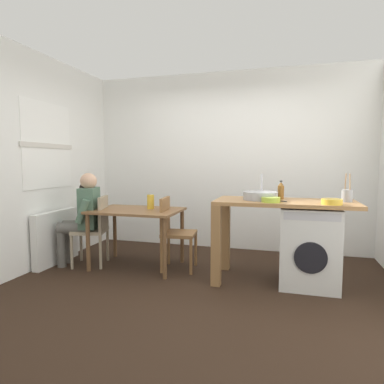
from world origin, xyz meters
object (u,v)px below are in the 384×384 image
Objects in this scene: vase at (151,202)px; colander at (332,201)px; bottle_tall_green at (281,191)px; mixing_bowl at (271,199)px; chair_person_seat at (96,226)px; dining_table at (137,217)px; seated_person at (83,214)px; utensil_crock at (347,195)px; chair_opposite at (173,229)px; washing_machine at (309,246)px.

colander is at bearing -10.69° from vase.
bottle_tall_green is 1.09× the size of mixing_bowl.
chair_person_seat is at bearing -165.61° from vase.
dining_table is 5.68× the size of mixing_bowl.
seated_person is 4.01× the size of utensil_crock.
utensil_crock reaches higher than chair_opposite.
chair_person_seat is 1.03m from chair_opposite.
chair_opposite is at bearing 164.95° from mixing_bowl.
bottle_tall_green is (2.31, 0.13, 0.51)m from chair_person_seat.
bottle_tall_green is at bearing 156.58° from washing_machine.
colander is at bearing -110.66° from chair_person_seat.
chair_opposite reaches higher than washing_machine.
vase is at bearing 169.31° from colander.
seated_person reaches higher than dining_table.
vase is at bearing 174.64° from washing_machine.
seated_person is at bearing -88.06° from chair_opposite.
seated_person is at bearing 90.00° from chair_person_seat.
seated_person reaches higher than mixing_bowl.
vase is (-2.29, 0.13, -0.16)m from utensil_crock.
dining_table is 0.92× the size of seated_person.
chair_person_seat is (-0.55, -0.08, -0.14)m from dining_table.
utensil_crock is (0.77, 0.25, 0.04)m from mixing_bowl.
dining_table is 2.30m from colander.
seated_person is 6.20× the size of mixing_bowl.
vase reaches higher than chair_opposite.
dining_table is at bearing -178.26° from bottle_tall_green.
washing_machine is at bearing -23.42° from bottle_tall_green.
mixing_bowl reaches higher than chair_opposite.
chair_person_seat is 1.05× the size of washing_machine.
bottle_tall_green is 0.68m from utensil_crock.
utensil_crock is at bearing 17.97° from mixing_bowl.
utensil_crock reaches higher than mixing_bowl.
colander is at bearing -49.26° from washing_machine.
colander is (0.59, -0.02, 0.00)m from mixing_bowl.
utensil_crock is (1.96, -0.07, 0.48)m from chair_opposite.
washing_machine is at bearing -5.36° from vase.
dining_table is at bearing -97.99° from chair_person_seat.
washing_machine is at bearing -105.30° from seated_person.
chair_person_seat is at bearing -176.71° from bottle_tall_green.
mixing_bowl is at bearing 178.06° from colander.
dining_table is 0.57m from chair_person_seat.
seated_person reaches higher than washing_machine.
washing_machine is 4.72× the size of vase.
mixing_bowl is 0.97× the size of colander.
mixing_bowl is at bearing -111.33° from chair_person_seat.
washing_machine is 4.30× the size of colander.
bottle_tall_green is at bearing 144.69° from colander.
chair_person_seat is at bearing -171.78° from dining_table.
chair_opposite is at bearing -179.49° from bottle_tall_green.
colander is (0.19, -0.22, 0.52)m from washing_machine.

